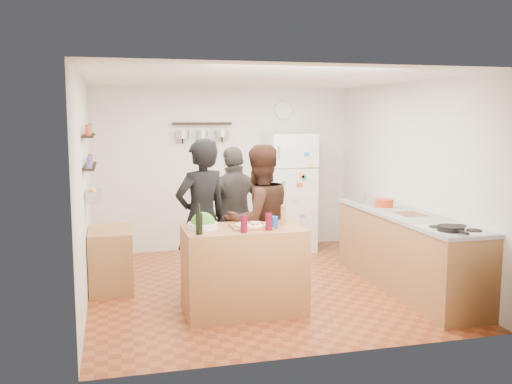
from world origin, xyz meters
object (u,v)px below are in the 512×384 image
object	(u,v)px
skillet	(451,228)
salt_canister	(274,222)
person_center	(259,221)
person_back	(235,215)
red_bowl	(384,203)
prep_island	(244,270)
salad_bowl	(203,226)
wine_bottle	(199,224)
side_table	(111,259)
fridge	(289,192)
wall_clock	(283,110)
person_left	(202,218)
counter_run	(407,252)
pepper_mill	(283,217)

from	to	relation	value
skillet	salt_canister	bearing A→B (deg)	159.89
salt_canister	person_center	bearing A→B (deg)	90.34
person_back	red_bowl	size ratio (longest dim) A/B	7.18
salt_canister	prep_island	bearing A→B (deg)	158.20
salad_bowl	wine_bottle	world-z (taller)	wine_bottle
salt_canister	side_table	size ratio (longest dim) A/B	0.16
prep_island	red_bowl	world-z (taller)	red_bowl
skillet	fridge	world-z (taller)	fridge
prep_island	wine_bottle	distance (m)	0.78
person_back	salt_canister	bearing A→B (deg)	87.08
salad_bowl	wall_clock	bearing A→B (deg)	58.68
person_left	counter_run	size ratio (longest dim) A/B	0.69
person_left	person_back	distance (m)	0.70
red_bowl	person_back	bearing A→B (deg)	171.03
side_table	skillet	bearing A→B (deg)	-29.54
wine_bottle	person_back	world-z (taller)	person_back
red_bowl	side_table	world-z (taller)	red_bowl
wine_bottle	pepper_mill	distance (m)	0.99
fridge	side_table	xyz separation A→B (m)	(-2.69, -1.43, -0.54)
prep_island	person_back	distance (m)	1.19
person_center	red_bowl	size ratio (longest dim) A/B	7.38
salt_canister	person_left	bearing A→B (deg)	130.60
prep_island	pepper_mill	size ratio (longest dim) A/B	7.14
person_left	counter_run	bearing A→B (deg)	148.48
person_back	wall_clock	xyz separation A→B (m)	(1.17, 1.80, 1.30)
counter_run	fridge	size ratio (longest dim) A/B	1.46
person_center	counter_run	size ratio (longest dim) A/B	0.67
salad_bowl	red_bowl	world-z (taller)	red_bowl
wine_bottle	person_center	distance (m)	1.08
salt_canister	person_center	xyz separation A→B (m)	(-0.00, 0.62, -0.10)
pepper_mill	salt_canister	world-z (taller)	pepper_mill
red_bowl	side_table	size ratio (longest dim) A/B	0.30
salad_bowl	wine_bottle	size ratio (longest dim) A/B	1.49
prep_island	counter_run	xyz separation A→B (m)	(2.08, 0.29, -0.01)
salad_bowl	pepper_mill	xyz separation A→B (m)	(0.87, 0.00, 0.06)
skillet	wall_clock	xyz separation A→B (m)	(-0.65, 3.65, 1.20)
prep_island	wine_bottle	xyz separation A→B (m)	(-0.50, -0.22, 0.56)
salt_canister	fridge	world-z (taller)	fridge
person_left	counter_run	world-z (taller)	person_left
skillet	fridge	distance (m)	3.39
pepper_mill	fridge	xyz separation A→B (m)	(0.88, 2.54, -0.10)
salad_bowl	person_center	distance (m)	0.85
person_back	side_table	xyz separation A→B (m)	(-1.52, 0.04, -0.49)
person_left	wall_clock	bearing A→B (deg)	-149.56
person_back	wine_bottle	bearing A→B (deg)	54.22
red_bowl	side_table	xyz separation A→B (m)	(-3.39, 0.34, -0.60)
salt_canister	person_back	distance (m)	1.25
wine_bottle	fridge	distance (m)	3.35
red_bowl	wall_clock	distance (m)	2.51
counter_run	side_table	world-z (taller)	counter_run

